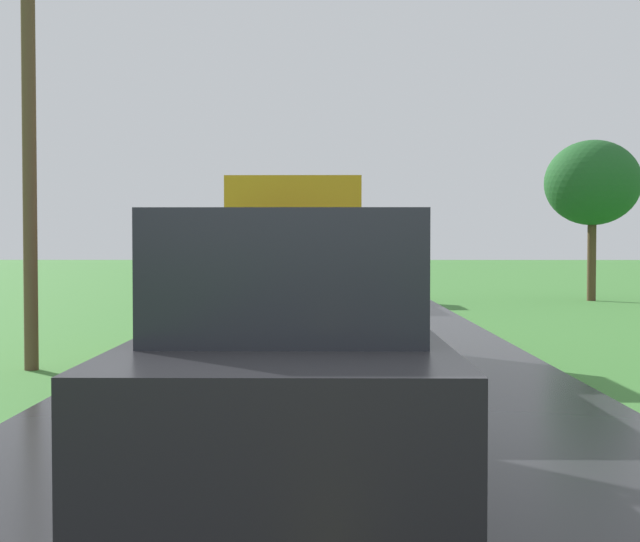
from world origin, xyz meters
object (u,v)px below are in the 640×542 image
utility_pole_roadside (29,130)px  roadside_tree_near_left (592,183)px  banana_truck_near (292,267)px  banana_truck_far (316,256)px  following_car (292,364)px

utility_pole_roadside → roadside_tree_near_left: bearing=50.1°
banana_truck_near → utility_pole_roadside: utility_pole_roadside is taller
banana_truck_far → following_car: 21.25m
banana_truck_far → utility_pole_roadside: (-3.89, -14.34, 2.00)m
banana_truck_far → roadside_tree_near_left: size_ratio=1.11×
banana_truck_near → banana_truck_far: same height
banana_truck_near → roadside_tree_near_left: bearing=58.4°
banana_truck_near → banana_truck_far: bearing=89.4°
following_car → banana_truck_near: bearing=92.6°
banana_truck_near → following_car: banana_truck_near is taller
banana_truck_near → roadside_tree_near_left: roadside_tree_near_left is taller
roadside_tree_near_left → following_car: (-8.77, -22.30, -2.75)m
banana_truck_near → utility_pole_roadside: size_ratio=0.92×
banana_truck_near → following_car: 7.52m
utility_pole_roadside → following_car: utility_pole_roadside is taller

